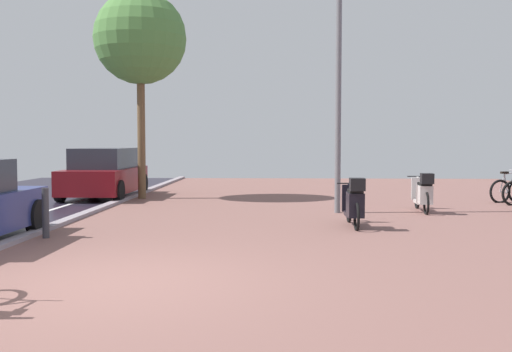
{
  "coord_description": "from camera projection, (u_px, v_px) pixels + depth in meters",
  "views": [
    {
      "loc": [
        2.05,
        -6.95,
        1.71
      ],
      "look_at": [
        1.72,
        1.82,
        1.19
      ],
      "focal_mm": 41.28,
      "sensor_mm": 36.0,
      "label": 1
    }
  ],
  "objects": [
    {
      "name": "ground",
      "position": [
        226.0,
        286.0,
        7.06
      ],
      "size": [
        21.0,
        40.0,
        0.13
      ],
      "color": "black"
    },
    {
      "name": "bicycle_rack_09",
      "position": [
        509.0,
        191.0,
        16.4
      ],
      "size": [
        1.23,
        0.52,
        0.94
      ],
      "color": "black",
      "rests_on": "ground"
    },
    {
      "name": "scooter_near",
      "position": [
        423.0,
        194.0,
        14.11
      ],
      "size": [
        0.52,
        1.82,
        0.99
      ],
      "color": "black",
      "rests_on": "ground"
    },
    {
      "name": "scooter_mid",
      "position": [
        354.0,
        204.0,
        11.64
      ],
      "size": [
        0.52,
        1.73,
        1.03
      ],
      "color": "black",
      "rests_on": "ground"
    },
    {
      "name": "street_tree",
      "position": [
        140.0,
        39.0,
        17.23
      ],
      "size": [
        2.71,
        2.71,
        6.09
      ],
      "color": "brown",
      "rests_on": "ground"
    },
    {
      "name": "bollard_far",
      "position": [
        46.0,
        213.0,
        10.35
      ],
      "size": [
        0.12,
        0.12,
        0.89
      ],
      "color": "#38383D",
      "rests_on": "ground"
    },
    {
      "name": "lamp_post",
      "position": [
        338.0,
        72.0,
        13.83
      ],
      "size": [
        0.2,
        0.52,
        6.04
      ],
      "color": "slate",
      "rests_on": "ground"
    },
    {
      "name": "parked_car_far",
      "position": [
        105.0,
        174.0,
        17.92
      ],
      "size": [
        1.86,
        3.98,
        1.49
      ],
      "color": "maroon",
      "rests_on": "ground"
    }
  ]
}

